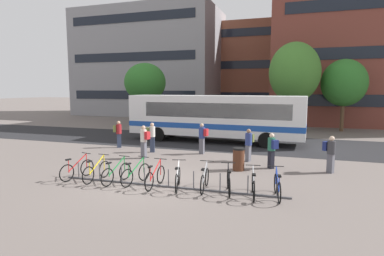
{
  "coord_description": "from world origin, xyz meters",
  "views": [
    {
      "loc": [
        5.43,
        -11.14,
        3.67
      ],
      "look_at": [
        0.29,
        4.28,
        1.65
      ],
      "focal_mm": 29.7,
      "sensor_mm": 36.0,
      "label": 1
    }
  ],
  "objects_px": {
    "commuter_navy_pack_0": "(272,148)",
    "commuter_red_pack_6": "(144,139)",
    "parked_bicycle_green_3": "(136,174)",
    "street_tree_0": "(344,83)",
    "commuter_olive_pack_3": "(249,143)",
    "parked_bicycle_silver_8": "(253,186)",
    "commuter_red_pack_4": "(202,136)",
    "commuter_olive_pack_5": "(118,132)",
    "street_tree_1": "(295,73)",
    "parked_bicycle_blue_9": "(277,187)",
    "parked_bicycle_red_0": "(77,170)",
    "parked_bicycle_silver_6": "(205,180)",
    "trash_bin": "(239,159)",
    "commuter_olive_pack_2": "(152,135)",
    "parked_bicycle_red_4": "(155,177)",
    "parked_bicycle_white_5": "(178,179)",
    "commuter_navy_pack_1": "(330,152)",
    "street_tree_2": "(145,82)",
    "city_bus": "(213,116)",
    "parked_bicycle_green_2": "(116,173)",
    "parked_bicycle_black_7": "(229,183)",
    "parked_bicycle_yellow_1": "(97,171)"
  },
  "relations": [
    {
      "from": "parked_bicycle_silver_6",
      "to": "commuter_olive_pack_2",
      "type": "xyz_separation_m",
      "value": [
        -4.87,
        5.74,
        0.61
      ]
    },
    {
      "from": "parked_bicycle_red_4",
      "to": "street_tree_0",
      "type": "bearing_deg",
      "value": -23.91
    },
    {
      "from": "parked_bicycle_silver_8",
      "to": "commuter_red_pack_4",
      "type": "xyz_separation_m",
      "value": [
        -3.7,
        6.32,
        0.62
      ]
    },
    {
      "from": "commuter_navy_pack_0",
      "to": "commuter_red_pack_6",
      "type": "relative_size",
      "value": 0.94
    },
    {
      "from": "parked_bicycle_yellow_1",
      "to": "street_tree_1",
      "type": "distance_m",
      "value": 19.83
    },
    {
      "from": "commuter_navy_pack_0",
      "to": "commuter_olive_pack_2",
      "type": "bearing_deg",
      "value": 35.68
    },
    {
      "from": "parked_bicycle_white_5",
      "to": "commuter_red_pack_6",
      "type": "bearing_deg",
      "value": 23.98
    },
    {
      "from": "commuter_olive_pack_2",
      "to": "trash_bin",
      "type": "xyz_separation_m",
      "value": [
        5.52,
        -2.52,
        -0.48
      ]
    },
    {
      "from": "commuter_navy_pack_1",
      "to": "city_bus",
      "type": "bearing_deg",
      "value": 172.17
    },
    {
      "from": "parked_bicycle_red_4",
      "to": "commuter_red_pack_4",
      "type": "bearing_deg",
      "value": 0.68
    },
    {
      "from": "city_bus",
      "to": "parked_bicycle_blue_9",
      "type": "bearing_deg",
      "value": 117.53
    },
    {
      "from": "commuter_navy_pack_0",
      "to": "street_tree_2",
      "type": "height_order",
      "value": "street_tree_2"
    },
    {
      "from": "commuter_red_pack_4",
      "to": "street_tree_1",
      "type": "bearing_deg",
      "value": -103.58
    },
    {
      "from": "commuter_navy_pack_0",
      "to": "street_tree_1",
      "type": "distance_m",
      "value": 14.28
    },
    {
      "from": "parked_bicycle_red_4",
      "to": "street_tree_0",
      "type": "height_order",
      "value": "street_tree_0"
    },
    {
      "from": "parked_bicycle_green_3",
      "to": "parked_bicycle_red_4",
      "type": "bearing_deg",
      "value": -86.97
    },
    {
      "from": "parked_bicycle_green_2",
      "to": "commuter_red_pack_4",
      "type": "relative_size",
      "value": 0.98
    },
    {
      "from": "parked_bicycle_red_0",
      "to": "street_tree_1",
      "type": "xyz_separation_m",
      "value": [
        8.1,
        17.89,
        4.63
      ]
    },
    {
      "from": "parked_bicycle_green_3",
      "to": "commuter_olive_pack_2",
      "type": "relative_size",
      "value": 0.99
    },
    {
      "from": "commuter_navy_pack_0",
      "to": "commuter_red_pack_6",
      "type": "xyz_separation_m",
      "value": [
        -6.57,
        0.11,
        0.06
      ]
    },
    {
      "from": "parked_bicycle_white_5",
      "to": "parked_bicycle_silver_6",
      "type": "distance_m",
      "value": 1.0
    },
    {
      "from": "parked_bicycle_white_5",
      "to": "parked_bicycle_red_4",
      "type": "bearing_deg",
      "value": 78.87
    },
    {
      "from": "commuter_red_pack_4",
      "to": "street_tree_0",
      "type": "relative_size",
      "value": 0.28
    },
    {
      "from": "parked_bicycle_white_5",
      "to": "commuter_navy_pack_1",
      "type": "relative_size",
      "value": 1.02
    },
    {
      "from": "commuter_navy_pack_0",
      "to": "parked_bicycle_silver_6",
      "type": "bearing_deg",
      "value": 112.72
    },
    {
      "from": "parked_bicycle_black_7",
      "to": "commuter_olive_pack_5",
      "type": "bearing_deg",
      "value": 37.59
    },
    {
      "from": "parked_bicycle_red_0",
      "to": "street_tree_2",
      "type": "relative_size",
      "value": 0.27
    },
    {
      "from": "parked_bicycle_red_0",
      "to": "parked_bicycle_green_3",
      "type": "relative_size",
      "value": 1.0
    },
    {
      "from": "parked_bicycle_blue_9",
      "to": "trash_bin",
      "type": "xyz_separation_m",
      "value": [
        -1.9,
        3.25,
        0.13
      ]
    },
    {
      "from": "commuter_olive_pack_2",
      "to": "street_tree_0",
      "type": "relative_size",
      "value": 0.28
    },
    {
      "from": "city_bus",
      "to": "commuter_olive_pack_3",
      "type": "xyz_separation_m",
      "value": [
        3.23,
        -5.26,
        -0.82
      ]
    },
    {
      "from": "street_tree_1",
      "to": "street_tree_2",
      "type": "bearing_deg",
      "value": 179.05
    },
    {
      "from": "parked_bicycle_green_3",
      "to": "commuter_navy_pack_1",
      "type": "height_order",
      "value": "commuter_navy_pack_1"
    },
    {
      "from": "parked_bicycle_silver_8",
      "to": "commuter_red_pack_4",
      "type": "height_order",
      "value": "commuter_red_pack_4"
    },
    {
      "from": "street_tree_1",
      "to": "parked_bicycle_blue_9",
      "type": "bearing_deg",
      "value": -90.58
    },
    {
      "from": "city_bus",
      "to": "trash_bin",
      "type": "bearing_deg",
      "value": 115.18
    },
    {
      "from": "commuter_navy_pack_0",
      "to": "commuter_olive_pack_5",
      "type": "xyz_separation_m",
      "value": [
        -9.52,
        2.4,
        0.02
      ]
    },
    {
      "from": "parked_bicycle_red_0",
      "to": "parked_bicycle_silver_6",
      "type": "distance_m",
      "value": 5.37
    },
    {
      "from": "commuter_navy_pack_0",
      "to": "commuter_navy_pack_1",
      "type": "xyz_separation_m",
      "value": [
        2.48,
        0.08,
        -0.01
      ]
    },
    {
      "from": "commuter_olive_pack_3",
      "to": "parked_bicycle_silver_8",
      "type": "bearing_deg",
      "value": 31.59
    },
    {
      "from": "commuter_olive_pack_3",
      "to": "street_tree_0",
      "type": "distance_m",
      "value": 15.56
    },
    {
      "from": "trash_bin",
      "to": "street_tree_1",
      "type": "distance_m",
      "value": 15.28
    },
    {
      "from": "parked_bicycle_green_2",
      "to": "commuter_olive_pack_3",
      "type": "distance_m",
      "value": 6.95
    },
    {
      "from": "parked_bicycle_green_3",
      "to": "commuter_red_pack_6",
      "type": "distance_m",
      "value": 4.62
    },
    {
      "from": "commuter_olive_pack_5",
      "to": "street_tree_1",
      "type": "xyz_separation_m",
      "value": [
        10.21,
        11.27,
        4.05
      ]
    },
    {
      "from": "commuter_olive_pack_2",
      "to": "trash_bin",
      "type": "distance_m",
      "value": 6.09
    },
    {
      "from": "commuter_olive_pack_5",
      "to": "street_tree_1",
      "type": "relative_size",
      "value": 0.22
    },
    {
      "from": "parked_bicycle_green_3",
      "to": "street_tree_0",
      "type": "relative_size",
      "value": 0.28
    },
    {
      "from": "street_tree_2",
      "to": "city_bus",
      "type": "bearing_deg",
      "value": -39.84
    },
    {
      "from": "parked_bicycle_green_3",
      "to": "street_tree_0",
      "type": "xyz_separation_m",
      "value": [
        9.5,
        19.3,
        3.77
      ]
    }
  ]
}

